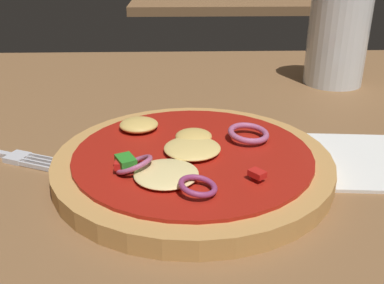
# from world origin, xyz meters

# --- Properties ---
(dining_table) EXTENTS (1.41, 0.98, 0.03)m
(dining_table) POSITION_xyz_m (0.00, 0.00, 0.01)
(dining_table) COLOR brown
(dining_table) RESTS_ON ground
(pizza) EXTENTS (0.24, 0.24, 0.03)m
(pizza) POSITION_xyz_m (-0.03, 0.03, 0.04)
(pizza) COLOR tan
(pizza) RESTS_ON dining_table
(beer_glass) EXTENTS (0.08, 0.08, 0.12)m
(beer_glass) POSITION_xyz_m (0.18, 0.29, 0.08)
(beer_glass) COLOR silver
(beer_glass) RESTS_ON dining_table
(napkin) EXTENTS (0.14, 0.12, 0.00)m
(napkin) POSITION_xyz_m (0.14, 0.05, 0.03)
(napkin) COLOR white
(napkin) RESTS_ON dining_table
(background_table) EXTENTS (0.63, 0.59, 0.03)m
(background_table) POSITION_xyz_m (0.12, 1.36, 0.01)
(background_table) COLOR brown
(background_table) RESTS_ON ground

